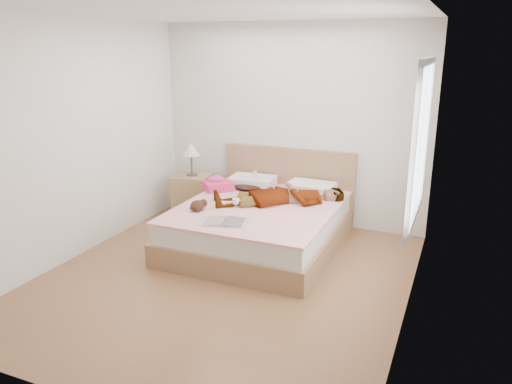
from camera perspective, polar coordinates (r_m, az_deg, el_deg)
ground at (r=5.21m, az=-3.72°, el=-9.89°), size 4.00×4.00×0.00m
woman at (r=5.93m, az=2.85°, el=-0.08°), size 1.68×1.34×0.22m
hair at (r=6.55m, az=-0.46°, el=0.95°), size 0.47×0.57×0.08m
phone at (r=6.44m, az=-0.07°, el=2.12°), size 0.09×0.11×0.06m
room_shell at (r=4.54m, az=18.29°, el=5.36°), size 4.00×4.00×4.00m
bed at (r=5.96m, az=0.70°, el=-3.44°), size 1.80×2.08×1.00m
towel at (r=6.42m, az=-4.40°, el=0.87°), size 0.44×0.45×0.18m
magazine at (r=5.26m, az=-3.65°, el=-3.42°), size 0.52×0.40×0.03m
coffee_mug at (r=5.77m, az=-2.28°, el=-1.19°), size 0.12×0.09×0.10m
plush_toy at (r=5.65m, az=-6.61°, el=-1.50°), size 0.19×0.24×0.12m
nightstand at (r=6.94m, az=-7.24°, el=-0.06°), size 0.54×0.50×1.04m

